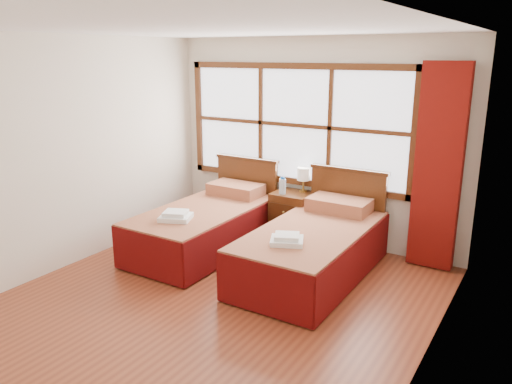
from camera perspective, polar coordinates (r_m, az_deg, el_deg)
The scene contains 15 objects.
floor at distance 5.04m, azimuth -5.30°, elevation -12.80°, with size 4.50×4.50×0.00m, color brown.
ceiling at distance 4.45m, azimuth -6.18°, elevation 18.18°, with size 4.50×4.50×0.00m, color white.
wall_back at distance 6.47m, azimuth 6.51°, elevation 5.75°, with size 4.00×4.00×0.00m, color silver.
wall_left at distance 5.98m, azimuth -21.18°, elevation 4.00°, with size 4.50×4.50×0.00m, color silver.
wall_right at distance 3.75m, azimuth 19.42°, elevation -2.25°, with size 4.50×4.50×0.00m, color silver.
window at distance 6.51m, azimuth 4.41°, elevation 7.65°, with size 3.16×0.06×1.56m.
curtain at distance 5.87m, azimuth 20.12°, elevation 2.59°, with size 0.50×0.16×2.30m, color maroon.
bed_left at distance 6.31m, azimuth -5.67°, elevation -3.77°, with size 1.04×2.06×1.01m.
bed_right at distance 5.59m, azimuth 6.65°, elevation -6.35°, with size 1.07×2.09×1.04m.
nightstand at distance 6.54m, azimuth 4.16°, elevation -2.87°, with size 0.49×0.48×0.65m.
towels_left at distance 5.82m, azimuth -9.16°, elevation -2.72°, with size 0.44×0.41×0.10m.
towels_right at distance 5.02m, azimuth 3.55°, elevation -5.42°, with size 0.41×0.39×0.10m.
lamp at distance 6.46m, azimuth 5.45°, elevation 1.98°, with size 0.16×0.16×0.32m.
bottle_near at distance 6.37m, azimuth 2.92°, elevation 0.68°, with size 0.06×0.06×0.23m.
bottle_far at distance 6.36m, azimuth 3.18°, elevation 0.64°, with size 0.06×0.06×0.22m.
Camera 1 is at (2.71, -3.52, 2.39)m, focal length 35.00 mm.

